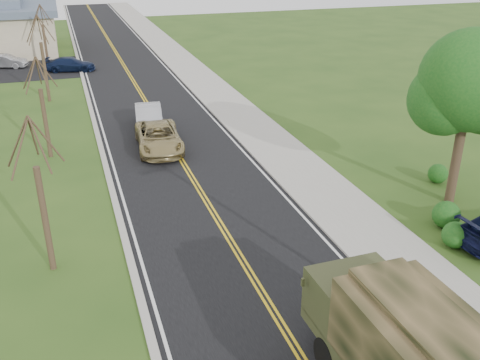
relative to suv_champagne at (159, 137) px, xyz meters
name	(u,v)px	position (x,y,z in m)	size (l,w,h in m)	color
road	(131,77)	(0.86, 18.84, -0.75)	(8.00, 120.00, 0.01)	black
curb_right	(176,73)	(5.01, 18.84, -0.69)	(0.30, 120.00, 0.12)	#9E998E
sidewalk_right	(194,71)	(6.76, 18.84, -0.70)	(3.20, 120.00, 0.10)	#9E998E
curb_left	(83,80)	(-3.29, 18.84, -0.70)	(0.30, 120.00, 0.10)	#9E998E
leafy_tree	(469,88)	(11.86, -11.15, 4.74)	(4.83, 4.50, 8.10)	#38281C
bare_tree_a	(43,207)	(-6.14, -11.16, 1.87)	(1.93, 2.26, 6.08)	#38281C
bare_tree_b	(44,115)	(-6.14, 0.84, 1.72)	(1.83, 2.14, 5.73)	#38281C
bare_tree_c	(44,65)	(-6.14, 12.84, 2.02)	(2.04, 2.39, 6.42)	#38281C
bare_tree_d	(45,41)	(-6.14, 24.84, 1.80)	(1.88, 2.20, 5.91)	#38281C
suv_champagne	(159,137)	(0.00, 0.00, 0.00)	(2.50, 5.42, 1.51)	#A08E5A
sedan_silver	(149,118)	(0.06, 3.84, 0.03)	(1.66, 4.76, 1.57)	#A9A9AD
lot_car_silver	(6,61)	(-10.00, 26.20, -0.11)	(1.36, 3.90, 1.29)	#A9A9AE
lot_car_navy	(70,64)	(-4.14, 22.79, -0.10)	(1.82, 4.47, 1.30)	#0F1937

